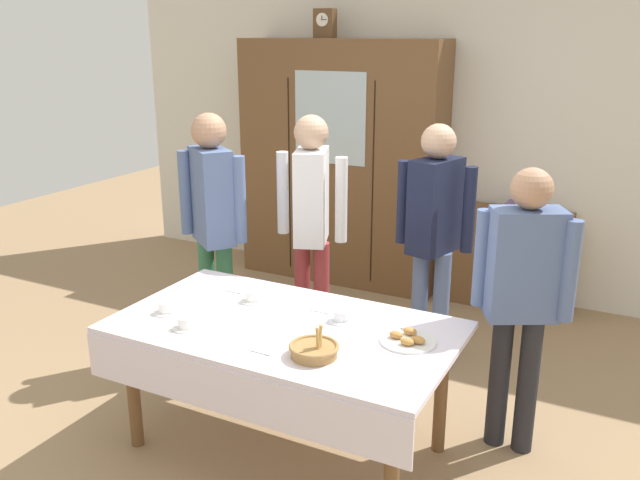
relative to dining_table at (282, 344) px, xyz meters
name	(u,v)px	position (x,y,z in m)	size (l,w,h in m)	color
ground_plane	(304,428)	(0.00, 0.24, -0.64)	(12.00, 12.00, 0.00)	#997A56
back_wall	(451,135)	(0.00, 2.89, 0.71)	(6.40, 0.10, 2.70)	silver
dining_table	(282,344)	(0.00, 0.00, 0.00)	(1.78, 1.00, 0.74)	brown
wall_cabinet	(341,164)	(-0.90, 2.59, 0.43)	(1.83, 0.46, 2.14)	brown
mantel_clock	(325,23)	(-1.06, 2.59, 1.62)	(0.18, 0.11, 0.24)	brown
bookshelf_low	(510,258)	(0.63, 2.64, -0.24)	(0.92, 0.35, 0.81)	brown
book_stack	(514,207)	(0.63, 2.64, 0.20)	(0.19, 0.24, 0.08)	#2D5184
tea_cup_far_right	(341,317)	(0.24, 0.20, 0.12)	(0.13, 0.13, 0.06)	white
tea_cup_near_left	(165,308)	(-0.65, -0.13, 0.12)	(0.13, 0.13, 0.06)	white
tea_cup_near_right	(185,324)	(-0.43, -0.24, 0.12)	(0.13, 0.13, 0.06)	white
tea_cup_mid_right	(252,297)	(-0.32, 0.22, 0.12)	(0.13, 0.13, 0.06)	white
bread_basket	(314,350)	(0.30, -0.21, 0.13)	(0.24, 0.24, 0.16)	#9E7542
pastry_plate	(408,339)	(0.64, 0.13, 0.11)	(0.28, 0.28, 0.05)	white
spoon_near_left	(264,353)	(0.08, -0.30, 0.10)	(0.12, 0.02, 0.01)	silver
spoon_front_edge	(323,312)	(0.11, 0.26, 0.10)	(0.12, 0.02, 0.01)	silver
spoon_mid_right	(236,293)	(-0.47, 0.28, 0.10)	(0.12, 0.02, 0.01)	silver
person_behind_table_left	(434,224)	(0.37, 1.33, 0.36)	(0.52, 0.40, 1.65)	slate
person_behind_table_right	(213,213)	(-0.97, 0.77, 0.40)	(0.52, 0.38, 1.71)	#33704C
person_beside_shelf	(311,213)	(-0.41, 1.10, 0.39)	(0.52, 0.41, 1.69)	#933338
person_near_right_end	(522,286)	(1.08, 0.61, 0.30)	(0.52, 0.35, 1.56)	#232328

